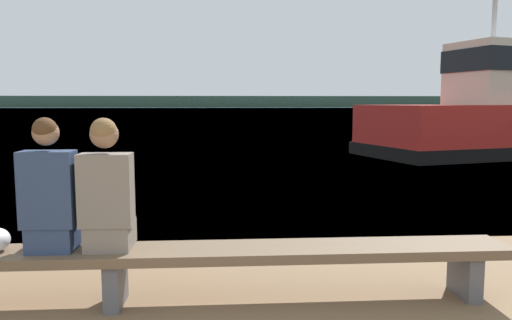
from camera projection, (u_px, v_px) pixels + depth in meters
water_surface at (220, 109)px, 124.65m from camera, size 240.00×240.00×0.00m
far_shoreline at (221, 102)px, 188.32m from camera, size 600.00×12.00×4.09m
bench_main at (115, 260)px, 3.89m from camera, size 6.26×0.46×0.45m
person_left at (50, 195)px, 3.81m from camera, size 0.39×0.41×1.03m
person_right at (107, 193)px, 3.83m from camera, size 0.39×0.41×1.03m
tugboat_red at (488, 119)px, 15.33m from camera, size 8.19×5.35×6.65m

